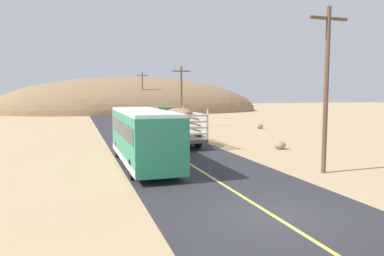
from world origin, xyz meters
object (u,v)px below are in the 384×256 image
(power_pole_mid, at_px, (181,95))
(boulder_mid_field, at_px, (280,145))
(power_pole_far, at_px, (142,92))
(livestock_truck, at_px, (170,121))
(bus, at_px, (143,136))
(boulder_near_shoulder, at_px, (260,126))
(power_pole_near, at_px, (326,86))

(power_pole_mid, xyz_separation_m, boulder_mid_field, (2.14, -19.24, -3.70))
(power_pole_mid, relative_size, power_pole_far, 0.91)
(livestock_truck, bearing_deg, bus, -112.21)
(power_pole_far, bearing_deg, livestock_truck, -96.63)
(livestock_truck, xyz_separation_m, power_pole_mid, (4.56, 12.12, 2.21))
(boulder_near_shoulder, bearing_deg, livestock_truck, -150.37)
(power_pole_near, height_order, power_pole_far, power_pole_near)
(power_pole_far, bearing_deg, bus, -100.01)
(power_pole_near, relative_size, power_pole_far, 1.05)
(power_pole_far, distance_m, boulder_mid_field, 46.55)
(power_pole_near, relative_size, power_pole_mid, 1.15)
(power_pole_far, xyz_separation_m, boulder_near_shoulder, (8.21, -31.94, -4.10))
(livestock_truck, bearing_deg, boulder_near_shoulder, 29.63)
(boulder_mid_field, bearing_deg, power_pole_near, -105.26)
(power_pole_far, height_order, boulder_mid_field, power_pole_far)
(boulder_mid_field, bearing_deg, power_pole_far, 92.64)
(boulder_near_shoulder, xyz_separation_m, boulder_mid_field, (-6.07, -14.38, 0.03))
(power_pole_far, xyz_separation_m, boulder_mid_field, (2.14, -46.32, -4.07))
(power_pole_mid, height_order, power_pole_far, power_pole_far)
(boulder_mid_field, bearing_deg, power_pole_mid, 96.34)
(power_pole_mid, relative_size, boulder_mid_field, 8.42)
(bus, xyz_separation_m, power_pole_far, (8.72, 49.40, 2.63))
(power_pole_near, distance_m, boulder_near_shoulder, 24.08)
(bus, distance_m, power_pole_mid, 24.07)
(livestock_truck, distance_m, boulder_near_shoulder, 14.77)
(livestock_truck, bearing_deg, boulder_mid_field, -46.75)
(power_pole_near, distance_m, power_pole_mid, 27.08)
(power_pole_near, bearing_deg, boulder_near_shoulder, 69.72)
(boulder_near_shoulder, bearing_deg, boulder_mid_field, -112.89)
(boulder_near_shoulder, bearing_deg, power_pole_near, -110.28)
(power_pole_mid, height_order, boulder_near_shoulder, power_pole_mid)
(power_pole_near, bearing_deg, bus, 151.39)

